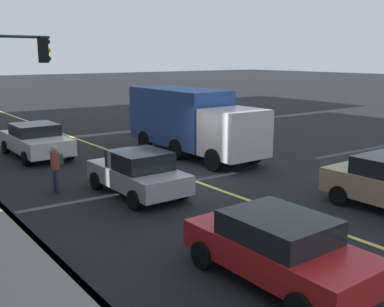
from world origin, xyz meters
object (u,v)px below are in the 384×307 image
object	(u,v)px
car_red	(278,247)
car_white	(36,140)
truck_blue	(191,120)
pedestrian_with_backpack	(56,165)
car_silver	(138,173)

from	to	relation	value
car_red	car_white	bearing A→B (deg)	0.21
truck_blue	pedestrian_with_backpack	distance (m)	7.37
car_silver	truck_blue	world-z (taller)	truck_blue
car_red	car_silver	world-z (taller)	car_silver
truck_blue	pedestrian_with_backpack	size ratio (longest dim) A/B	4.79
car_white	pedestrian_with_backpack	bearing A→B (deg)	167.90
car_silver	pedestrian_with_backpack	bearing A→B (deg)	47.30
car_silver	pedestrian_with_backpack	world-z (taller)	pedestrian_with_backpack
car_white	truck_blue	xyz separation A→B (m)	(-3.89, -5.78, 0.85)
car_red	car_white	world-z (taller)	car_white
car_silver	car_white	bearing A→B (deg)	5.58
car_silver	pedestrian_with_backpack	size ratio (longest dim) A/B	2.49
pedestrian_with_backpack	car_white	bearing A→B (deg)	-12.10
pedestrian_with_backpack	truck_blue	bearing A→B (deg)	-73.92
car_white	pedestrian_with_backpack	size ratio (longest dim) A/B	2.88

